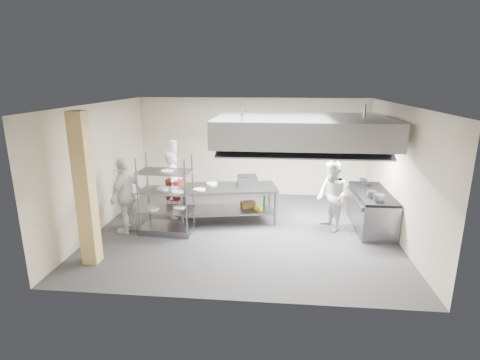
# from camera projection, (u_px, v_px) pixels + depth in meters

# --- Properties ---
(floor) EXTENTS (7.00, 7.00, 0.00)m
(floor) POSITION_uv_depth(u_px,v_px,m) (244.00, 230.00, 9.09)
(floor) COLOR #313133
(floor) RESTS_ON ground
(ceiling) EXTENTS (7.00, 7.00, 0.00)m
(ceiling) POSITION_uv_depth(u_px,v_px,m) (245.00, 104.00, 8.30)
(ceiling) COLOR silver
(ceiling) RESTS_ON wall_back
(wall_back) EXTENTS (7.00, 0.00, 7.00)m
(wall_back) POSITION_uv_depth(u_px,v_px,m) (253.00, 147.00, 11.58)
(wall_back) COLOR #B7AA91
(wall_back) RESTS_ON ground
(wall_left) EXTENTS (0.00, 6.00, 6.00)m
(wall_left) POSITION_uv_depth(u_px,v_px,m) (100.00, 167.00, 9.02)
(wall_left) COLOR #B7AA91
(wall_left) RESTS_ON ground
(wall_right) EXTENTS (0.00, 6.00, 6.00)m
(wall_right) POSITION_uv_depth(u_px,v_px,m) (400.00, 174.00, 8.37)
(wall_right) COLOR #B7AA91
(wall_right) RESTS_ON ground
(column) EXTENTS (0.30, 0.30, 3.00)m
(column) POSITION_uv_depth(u_px,v_px,m) (85.00, 190.00, 7.14)
(column) COLOR tan
(column) RESTS_ON floor
(exhaust_hood) EXTENTS (4.00, 2.50, 0.60)m
(exhaust_hood) POSITION_uv_depth(u_px,v_px,m) (302.00, 130.00, 8.72)
(exhaust_hood) COLOR gray
(exhaust_hood) RESTS_ON ceiling
(hood_strip_a) EXTENTS (1.60, 0.12, 0.04)m
(hood_strip_a) POSITION_uv_depth(u_px,v_px,m) (263.00, 143.00, 8.89)
(hood_strip_a) COLOR white
(hood_strip_a) RESTS_ON exhaust_hood
(hood_strip_b) EXTENTS (1.60, 0.12, 0.04)m
(hood_strip_b) POSITION_uv_depth(u_px,v_px,m) (340.00, 144.00, 8.73)
(hood_strip_b) COLOR white
(hood_strip_b) RESTS_ON exhaust_hood
(wall_shelf) EXTENTS (1.50, 0.28, 0.04)m
(wall_shelf) POSITION_uv_depth(u_px,v_px,m) (312.00, 149.00, 11.26)
(wall_shelf) COLOR gray
(wall_shelf) RESTS_ON wall_back
(island) EXTENTS (2.59, 1.45, 0.91)m
(island) POSITION_uv_depth(u_px,v_px,m) (228.00, 204.00, 9.59)
(island) COLOR gray
(island) RESTS_ON floor
(island_worktop) EXTENTS (2.59, 1.45, 0.06)m
(island_worktop) POSITION_uv_depth(u_px,v_px,m) (228.00, 188.00, 9.48)
(island_worktop) COLOR gray
(island_worktop) RESTS_ON island
(island_undershelf) EXTENTS (2.38, 1.31, 0.04)m
(island_undershelf) POSITION_uv_depth(u_px,v_px,m) (228.00, 209.00, 9.63)
(island_undershelf) COLOR gray
(island_undershelf) RESTS_ON island
(pass_rack) EXTENTS (1.26, 0.78, 1.84)m
(pass_rack) POSITION_uv_depth(u_px,v_px,m) (166.00, 195.00, 8.76)
(pass_rack) COLOR gray
(pass_rack) RESTS_ON floor
(cooking_range) EXTENTS (0.80, 2.00, 0.84)m
(cooking_range) POSITION_uv_depth(u_px,v_px,m) (371.00, 211.00, 9.18)
(cooking_range) COLOR slate
(cooking_range) RESTS_ON floor
(range_top) EXTENTS (0.78, 1.96, 0.06)m
(range_top) POSITION_uv_depth(u_px,v_px,m) (373.00, 193.00, 9.06)
(range_top) COLOR black
(range_top) RESTS_ON cooking_range
(chef_head) EXTENTS (0.43, 0.65, 1.78)m
(chef_head) POSITION_uv_depth(u_px,v_px,m) (174.00, 185.00, 9.72)
(chef_head) COLOR white
(chef_head) RESTS_ON floor
(chef_line) EXTENTS (0.91, 1.00, 1.69)m
(chef_line) POSITION_uv_depth(u_px,v_px,m) (332.00, 196.00, 8.91)
(chef_line) COLOR silver
(chef_line) RESTS_ON floor
(chef_plating) EXTENTS (0.70, 1.14, 1.81)m
(chef_plating) POSITION_uv_depth(u_px,v_px,m) (126.00, 195.00, 8.78)
(chef_plating) COLOR white
(chef_plating) RESTS_ON floor
(griddle) EXTENTS (0.56, 0.47, 0.24)m
(griddle) POSITION_uv_depth(u_px,v_px,m) (247.00, 181.00, 9.55)
(griddle) COLOR slate
(griddle) RESTS_ON island_worktop
(wicker_basket) EXTENTS (0.42, 0.35, 0.16)m
(wicker_basket) POSITION_uv_depth(u_px,v_px,m) (248.00, 204.00, 9.71)
(wicker_basket) COLOR olive
(wicker_basket) RESTS_ON island_undershelf
(stockpot) EXTENTS (0.22, 0.22, 0.15)m
(stockpot) POSITION_uv_depth(u_px,v_px,m) (371.00, 194.00, 8.65)
(stockpot) COLOR slate
(stockpot) RESTS_ON range_top
(plate_stack) EXTENTS (0.28, 0.28, 0.05)m
(plate_stack) POSITION_uv_depth(u_px,v_px,m) (167.00, 208.00, 8.85)
(plate_stack) COLOR white
(plate_stack) RESTS_ON pass_rack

